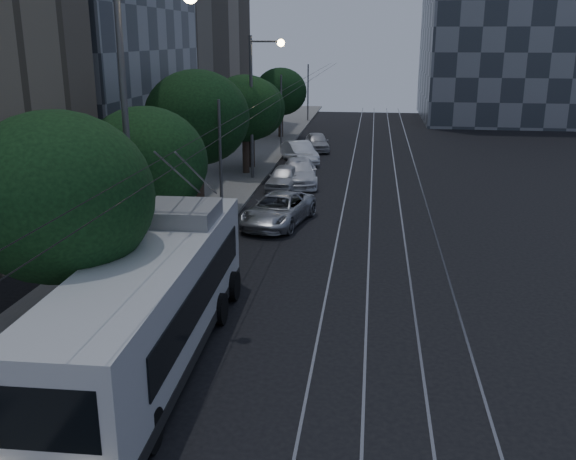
# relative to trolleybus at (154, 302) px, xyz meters

# --- Properties ---
(ground) EXTENTS (120.00, 120.00, 0.00)m
(ground) POSITION_rel_trolleybus_xyz_m (4.10, 3.17, -1.73)
(ground) COLOR black
(ground) RESTS_ON ground
(sidewalk) EXTENTS (5.00, 90.00, 0.15)m
(sidewalk) POSITION_rel_trolleybus_xyz_m (-3.40, 23.17, -1.65)
(sidewalk) COLOR slate
(sidewalk) RESTS_ON ground
(tram_rails) EXTENTS (4.52, 90.00, 0.02)m
(tram_rails) POSITION_rel_trolleybus_xyz_m (6.60, 23.17, -1.72)
(tram_rails) COLOR gray
(tram_rails) RESTS_ON ground
(overhead_wires) EXTENTS (2.23, 90.00, 6.00)m
(overhead_wires) POSITION_rel_trolleybus_xyz_m (-0.87, 23.17, 1.74)
(overhead_wires) COLOR black
(overhead_wires) RESTS_ON ground
(building_distant_right) EXTENTS (22.00, 18.00, 24.00)m
(building_distant_right) POSITION_rel_trolleybus_xyz_m (22.10, 58.17, 10.27)
(building_distant_right) COLOR #353C44
(building_distant_right) RESTS_ON ground
(trolleybus) EXTENTS (2.93, 12.61, 5.63)m
(trolleybus) POSITION_rel_trolleybus_xyz_m (0.00, 0.00, 0.00)
(trolleybus) COLOR silver
(trolleybus) RESTS_ON ground
(pickup_silver) EXTENTS (3.51, 5.71, 1.48)m
(pickup_silver) POSITION_rel_trolleybus_xyz_m (1.40, 13.89, -0.99)
(pickup_silver) COLOR #B3B5BB
(pickup_silver) RESTS_ON ground
(car_white_a) EXTENTS (2.02, 4.28, 1.42)m
(car_white_a) POSITION_rel_trolleybus_xyz_m (0.66, 21.42, -1.02)
(car_white_a) COLOR #B9BABE
(car_white_a) RESTS_ON ground
(car_white_b) EXTENTS (2.76, 5.47, 1.52)m
(car_white_b) POSITION_rel_trolleybus_xyz_m (1.40, 22.75, -0.97)
(car_white_b) COLOR white
(car_white_b) RESTS_ON ground
(car_white_c) EXTENTS (3.29, 4.85, 1.51)m
(car_white_c) POSITION_rel_trolleybus_xyz_m (0.62, 29.84, -0.97)
(car_white_c) COLOR white
(car_white_c) RESTS_ON ground
(car_white_d) EXTENTS (2.46, 4.44, 1.43)m
(car_white_d) POSITION_rel_trolleybus_xyz_m (1.40, 35.08, -1.01)
(car_white_d) COLOR #B4B4B8
(car_white_d) RESTS_ON ground
(tree_0) EXTENTS (5.09, 5.09, 6.94)m
(tree_0) POSITION_rel_trolleybus_xyz_m (-2.40, -0.13, 2.91)
(tree_0) COLOR black
(tree_0) RESTS_ON ground
(tree_1) EXTENTS (4.54, 4.54, 6.35)m
(tree_1) POSITION_rel_trolleybus_xyz_m (-2.40, 6.57, 2.57)
(tree_1) COLOR black
(tree_1) RESTS_ON ground
(tree_2) EXTENTS (5.21, 5.21, 7.23)m
(tree_2) POSITION_rel_trolleybus_xyz_m (-2.87, 15.44, 3.14)
(tree_2) COLOR black
(tree_2) RESTS_ON ground
(tree_3) EXTENTS (4.71, 4.71, 6.46)m
(tree_3) POSITION_rel_trolleybus_xyz_m (-2.40, 25.17, 2.59)
(tree_3) COLOR black
(tree_3) RESTS_ON ground
(tree_4) EXTENTS (4.62, 4.62, 6.19)m
(tree_4) POSITION_rel_trolleybus_xyz_m (-2.40, 27.17, 2.37)
(tree_4) COLOR black
(tree_4) RESTS_ON ground
(tree_5) EXTENTS (4.60, 4.60, 6.18)m
(tree_5) POSITION_rel_trolleybus_xyz_m (-2.40, 41.24, 2.37)
(tree_5) COLOR black
(tree_5) RESTS_ON ground
(streetlamp_near) EXTENTS (2.49, 0.44, 10.34)m
(streetlamp_near) POSITION_rel_trolleybus_xyz_m (-1.22, 3.03, 4.48)
(streetlamp_near) COLOR #58585A
(streetlamp_near) RESTS_ON ground
(streetlamp_far) EXTENTS (2.17, 0.44, 8.81)m
(streetlamp_far) POSITION_rel_trolleybus_xyz_m (-1.30, 23.72, 3.65)
(streetlamp_far) COLOR #58585A
(streetlamp_far) RESTS_ON ground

